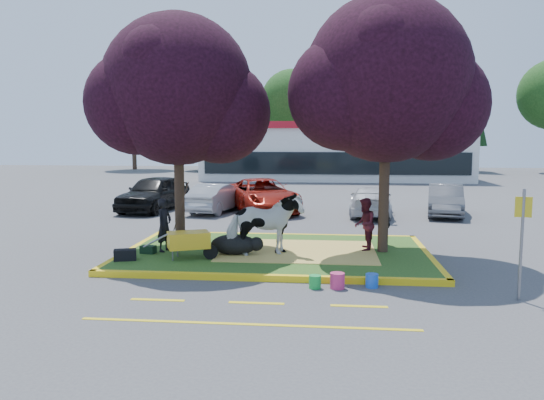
# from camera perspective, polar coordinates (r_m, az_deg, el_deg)

# --- Properties ---
(ground) EXTENTS (90.00, 90.00, 0.00)m
(ground) POSITION_cam_1_polar(r_m,az_deg,el_deg) (14.65, 0.45, -6.04)
(ground) COLOR #424244
(ground) RESTS_ON ground
(median_island) EXTENTS (8.00, 5.00, 0.15)m
(median_island) POSITION_cam_1_polar(r_m,az_deg,el_deg) (14.63, 0.45, -5.75)
(median_island) COLOR #254E18
(median_island) RESTS_ON ground
(curb_near) EXTENTS (8.30, 0.16, 0.15)m
(curb_near) POSITION_cam_1_polar(r_m,az_deg,el_deg) (12.14, -0.69, -8.37)
(curb_near) COLOR yellow
(curb_near) RESTS_ON ground
(curb_far) EXTENTS (8.30, 0.16, 0.15)m
(curb_far) POSITION_cam_1_polar(r_m,az_deg,el_deg) (17.15, 1.25, -3.89)
(curb_far) COLOR yellow
(curb_far) RESTS_ON ground
(curb_left) EXTENTS (0.16, 5.30, 0.15)m
(curb_left) POSITION_cam_1_polar(r_m,az_deg,el_deg) (15.54, -14.77, -5.23)
(curb_left) COLOR yellow
(curb_left) RESTS_ON ground
(curb_right) EXTENTS (0.16, 5.30, 0.15)m
(curb_right) POSITION_cam_1_polar(r_m,az_deg,el_deg) (14.83, 16.43, -5.86)
(curb_right) COLOR yellow
(curb_right) RESTS_ON ground
(straw_bedding) EXTENTS (4.20, 3.00, 0.01)m
(straw_bedding) POSITION_cam_1_polar(r_m,az_deg,el_deg) (14.57, 2.81, -5.49)
(straw_bedding) COLOR #EBD760
(straw_bedding) RESTS_ON median_island
(tree_purple_left) EXTENTS (5.06, 4.20, 6.51)m
(tree_purple_left) POSITION_cam_1_polar(r_m,az_deg,el_deg) (15.21, -10.07, 10.86)
(tree_purple_left) COLOR black
(tree_purple_left) RESTS_ON median_island
(tree_purple_right) EXTENTS (5.30, 4.40, 6.82)m
(tree_purple_right) POSITION_cam_1_polar(r_m,az_deg,el_deg) (14.55, 12.32, 11.80)
(tree_purple_right) COLOR black
(tree_purple_right) RESTS_ON median_island
(fire_lane_stripe_a) EXTENTS (1.10, 0.12, 0.01)m
(fire_lane_stripe_a) POSITION_cam_1_polar(r_m,az_deg,el_deg) (11.05, -12.20, -10.46)
(fire_lane_stripe_a) COLOR yellow
(fire_lane_stripe_a) RESTS_ON ground
(fire_lane_stripe_b) EXTENTS (1.10, 0.12, 0.01)m
(fire_lane_stripe_b) POSITION_cam_1_polar(r_m,az_deg,el_deg) (10.62, -1.68, -11.02)
(fire_lane_stripe_b) COLOR yellow
(fire_lane_stripe_b) RESTS_ON ground
(fire_lane_stripe_c) EXTENTS (1.10, 0.12, 0.01)m
(fire_lane_stripe_c) POSITION_cam_1_polar(r_m,az_deg,el_deg) (10.56, 9.36, -11.21)
(fire_lane_stripe_c) COLOR yellow
(fire_lane_stripe_c) RESTS_ON ground
(fire_lane_long) EXTENTS (6.00, 0.10, 0.01)m
(fire_lane_long) POSITION_cam_1_polar(r_m,az_deg,el_deg) (9.49, -2.65, -13.21)
(fire_lane_long) COLOR yellow
(fire_lane_long) RESTS_ON ground
(retail_building) EXTENTS (20.40, 8.40, 4.40)m
(retail_building) POSITION_cam_1_polar(r_m,az_deg,el_deg) (42.23, 6.71, 5.36)
(retail_building) COLOR silver
(retail_building) RESTS_ON ground
(treeline) EXTENTS (46.58, 7.80, 14.63)m
(treeline) POSITION_cam_1_polar(r_m,az_deg,el_deg) (52.03, 5.75, 11.67)
(treeline) COLOR black
(treeline) RESTS_ON ground
(cow) EXTENTS (2.13, 1.49, 1.65)m
(cow) POSITION_cam_1_polar(r_m,az_deg,el_deg) (13.85, -0.82, -2.68)
(cow) COLOR white
(cow) RESTS_ON median_island
(calf) EXTENTS (1.42, 1.11, 0.54)m
(calf) POSITION_cam_1_polar(r_m,az_deg,el_deg) (14.13, -4.10, -4.79)
(calf) COLOR black
(calf) RESTS_ON median_island
(handler) EXTENTS (0.49, 0.61, 1.45)m
(handler) POSITION_cam_1_polar(r_m,az_deg,el_deg) (14.72, -11.51, -2.65)
(handler) COLOR black
(handler) RESTS_ON median_island
(visitor_a) EXTENTS (0.63, 0.77, 1.45)m
(visitor_a) POSITION_cam_1_polar(r_m,az_deg,el_deg) (14.76, 9.93, -2.58)
(visitor_a) COLOR #46141E
(visitor_a) RESTS_ON median_island
(visitor_b) EXTENTS (0.48, 0.80, 1.27)m
(visitor_b) POSITION_cam_1_polar(r_m,az_deg,el_deg) (15.60, 11.98, -2.47)
(visitor_b) COLOR black
(visitor_b) RESTS_ON median_island
(wheelbarrow) EXTENTS (1.83, 0.98, 0.70)m
(wheelbarrow) POSITION_cam_1_polar(r_m,az_deg,el_deg) (13.70, -8.91, -4.32)
(wheelbarrow) COLOR black
(wheelbarrow) RESTS_ON median_island
(gear_bag_dark) EXTENTS (0.61, 0.45, 0.28)m
(gear_bag_dark) POSITION_cam_1_polar(r_m,az_deg,el_deg) (13.97, -15.52, -5.70)
(gear_bag_dark) COLOR black
(gear_bag_dark) RESTS_ON median_island
(gear_bag_green) EXTENTS (0.43, 0.31, 0.21)m
(gear_bag_green) POSITION_cam_1_polar(r_m,az_deg,el_deg) (14.65, -13.18, -5.20)
(gear_bag_green) COLOR black
(gear_bag_green) RESTS_ON median_island
(sign_post) EXTENTS (0.31, 0.08, 2.24)m
(sign_post) POSITION_cam_1_polar(r_m,az_deg,el_deg) (11.57, 25.30, -3.24)
(sign_post) COLOR slate
(sign_post) RESTS_ON ground
(bucket_green) EXTENTS (0.32, 0.32, 0.28)m
(bucket_green) POSITION_cam_1_polar(r_m,az_deg,el_deg) (11.60, 4.65, -8.77)
(bucket_green) COLOR green
(bucket_green) RESTS_ON ground
(bucket_pink) EXTENTS (0.39, 0.39, 0.34)m
(bucket_pink) POSITION_cam_1_polar(r_m,az_deg,el_deg) (11.63, 7.04, -8.61)
(bucket_pink) COLOR #CB2D67
(bucket_pink) RESTS_ON ground
(bucket_blue) EXTENTS (0.35, 0.35, 0.30)m
(bucket_blue) POSITION_cam_1_polar(r_m,az_deg,el_deg) (11.84, 10.69, -8.52)
(bucket_blue) COLOR blue
(bucket_blue) RESTS_ON ground
(car_black) EXTENTS (2.54, 4.83, 1.56)m
(car_black) POSITION_cam_1_polar(r_m,az_deg,el_deg) (24.13, -12.58, 0.74)
(car_black) COLOR black
(car_black) RESTS_ON ground
(car_silver) EXTENTS (2.13, 4.00, 1.25)m
(car_silver) POSITION_cam_1_polar(r_m,az_deg,el_deg) (23.22, -5.97, 0.25)
(car_silver) COLOR #9C9EA4
(car_silver) RESTS_ON ground
(car_red) EXTENTS (4.20, 5.73, 1.45)m
(car_red) POSITION_cam_1_polar(r_m,az_deg,el_deg) (23.16, -1.05, 0.51)
(car_red) COLOR maroon
(car_red) RESTS_ON ground
(car_white) EXTENTS (2.03, 4.28, 1.21)m
(car_white) POSITION_cam_1_polar(r_m,az_deg,el_deg) (22.40, 10.56, -0.13)
(car_white) COLOR silver
(car_white) RESTS_ON ground
(car_grey) EXTENTS (2.08, 4.10, 1.29)m
(car_grey) POSITION_cam_1_polar(r_m,az_deg,el_deg) (23.22, 18.15, -0.01)
(car_grey) COLOR #52555A
(car_grey) RESTS_ON ground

